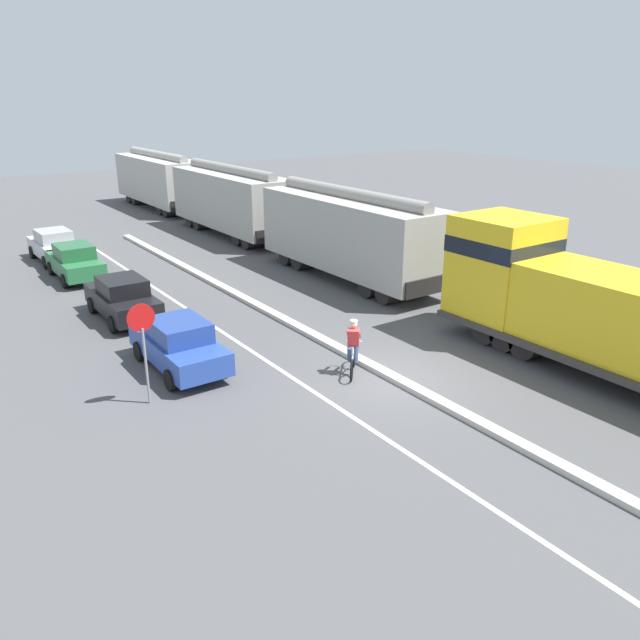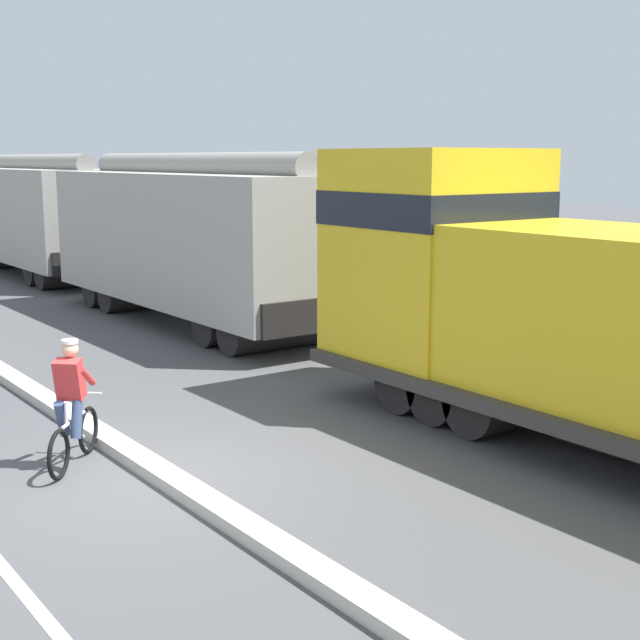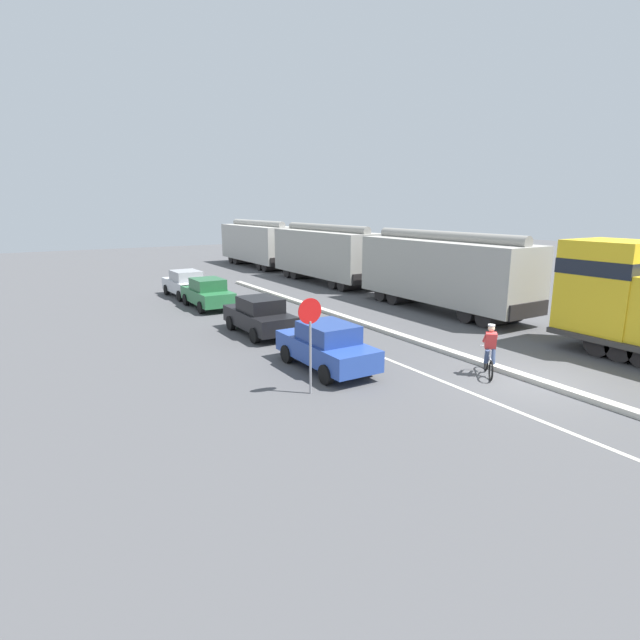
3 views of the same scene
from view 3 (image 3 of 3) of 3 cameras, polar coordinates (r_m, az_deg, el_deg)
ground_plane at (r=17.39m, az=22.64°, el=-6.37°), size 120.00×120.00×0.00m
median_curb at (r=21.22m, az=9.53°, el=-1.91°), size 0.36×36.00×0.16m
lane_stripe at (r=19.79m, az=4.26°, el=-3.07°), size 0.14×36.00×0.01m
hopper_car_lead at (r=26.97m, az=13.93°, el=5.37°), size 2.90×10.60×4.18m
hopper_car_middle at (r=36.01m, az=0.63°, el=7.56°), size 2.90×10.60×4.18m
hopper_car_trailing at (r=46.21m, az=-7.14°, el=8.65°), size 2.90×10.60×4.18m
parked_car_blue at (r=16.90m, az=0.73°, el=-2.98°), size 1.84×4.20×1.62m
parked_car_black at (r=21.70m, az=-6.93°, el=0.51°), size 1.84×4.20×1.62m
parked_car_green at (r=27.80m, az=-12.74°, el=3.02°), size 1.84×4.20×1.62m
parked_car_silver at (r=31.52m, az=-15.09°, el=4.04°), size 1.93×4.25×1.62m
cyclist at (r=17.17m, az=18.83°, el=-3.43°), size 1.19×1.31×1.71m
stop_sign at (r=14.39m, az=-1.15°, el=-0.85°), size 0.76×0.08×2.88m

